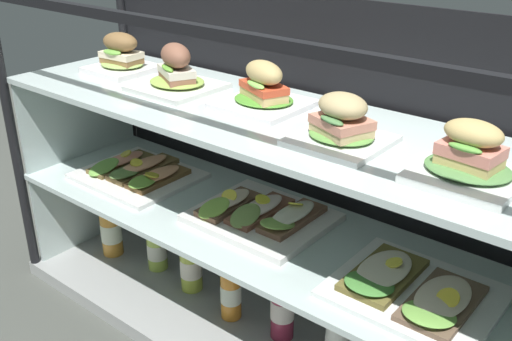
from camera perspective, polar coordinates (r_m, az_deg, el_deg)
The scene contains 21 objects.
ground_plane at distance 1.76m, azimuth 0.00°, elevation -15.73°, with size 6.00×6.00×0.02m, color #484B45.
case_base_deck at distance 1.74m, azimuth 0.00°, elevation -14.91°, with size 1.55×0.48×0.04m, color #9D9F9D.
case_frame at distance 1.60m, azimuth 3.55°, elevation 1.32°, with size 1.55×0.48×0.92m.
riser_lower_tier at distance 1.64m, azimuth 0.00°, elevation -10.23°, with size 1.49×0.42×0.30m.
shelf_lower_glass at distance 1.55m, azimuth 0.00°, elevation -5.42°, with size 1.50×0.43×0.02m, color silver.
riser_upper_tier at distance 1.48m, azimuth 0.00°, elevation -0.28°, with size 1.49×0.42×0.29m.
shelf_upper_glass at distance 1.42m, azimuth 0.00°, elevation 5.33°, with size 1.50×0.43×0.02m, color silver.
plated_roll_sandwich_mid_right at distance 1.81m, azimuth -12.83°, elevation 10.56°, with size 0.18×0.18×0.12m.
plated_roll_sandwich_right_of_center at distance 1.60m, azimuth -7.67°, elevation 9.20°, with size 0.21×0.21×0.12m.
plated_roll_sandwich_near_left_corner at distance 1.45m, azimuth 0.74°, elevation 7.65°, with size 0.20×0.20×0.11m.
plated_roll_sandwich_far_right at distance 1.23m, azimuth 8.23°, elevation 4.37°, with size 0.19×0.19×0.11m.
plated_roll_sandwich_mid_left at distance 1.12m, azimuth 19.84°, elevation 0.92°, with size 0.19×0.19×0.11m.
open_sandwich_tray_right_of_center at distance 1.83m, azimuth -11.37°, elevation -0.15°, with size 0.34×0.29×0.06m.
open_sandwich_tray_center at distance 1.55m, azimuth 0.35°, elevation -4.22°, with size 0.34×0.29×0.07m.
open_sandwich_tray_near_left_corner at distance 1.32m, azimuth 14.74°, elevation -11.06°, with size 0.34×0.29×0.06m.
juice_bottle_back_center at distance 2.03m, azimuth -13.79°, elevation -5.54°, with size 0.07×0.07×0.22m.
juice_bottle_front_middle at distance 1.93m, azimuth -9.55°, elevation -7.13°, with size 0.06×0.06×0.21m.
juice_bottle_near_post at distance 1.81m, azimuth -6.37°, elevation -8.80°, with size 0.07×0.07×0.23m.
juice_bottle_back_left at distance 1.69m, azimuth -2.44°, elevation -11.39°, with size 0.06×0.06×0.23m.
juice_bottle_front_right_end at distance 1.62m, azimuth 2.55°, elevation -12.78°, with size 0.07×0.07×0.25m.
juice_bottle_front_second at distance 1.56m, azimuth 7.92°, elevation -15.65°, with size 0.07×0.07×0.22m.
Camera 1 is at (0.85, -1.04, 1.13)m, focal length 41.53 mm.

